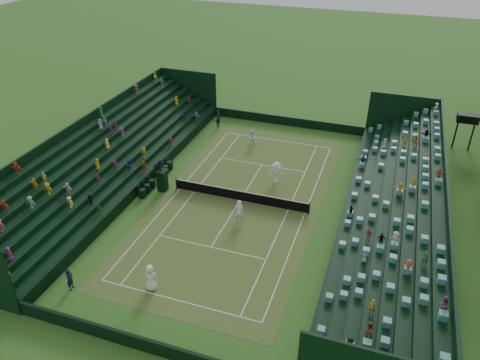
{
  "coord_description": "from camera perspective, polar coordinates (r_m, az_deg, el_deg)",
  "views": [
    {
      "loc": [
        10.52,
        -30.5,
        21.53
      ],
      "look_at": [
        0.0,
        0.0,
        2.0
      ],
      "focal_mm": 35.0,
      "sensor_mm": 36.0,
      "label": 1
    }
  ],
  "objects": [
    {
      "name": "courtside_chairs",
      "position": [
        41.63,
        -10.17,
        0.19
      ],
      "size": [
        0.52,
        5.49,
        1.14
      ],
      "color": "black",
      "rests_on": "ground"
    },
    {
      "name": "line_judge_north",
      "position": [
        51.32,
        -2.66,
        7.52
      ],
      "size": [
        0.47,
        0.7,
        1.91
      ],
      "primitive_type": "imported",
      "rotation": [
        0.0,
        0.0,
        1.59
      ],
      "color": "black",
      "rests_on": "ground"
    },
    {
      "name": "south_grandstand",
      "position": [
        43.21,
        -16.1,
        2.32
      ],
      "size": [
        6.6,
        32.0,
        4.9
      ],
      "color": "black",
      "rests_on": "ground"
    },
    {
      "name": "perimeter_wall_north",
      "position": [
        52.01,
        5.76,
        7.17
      ],
      "size": [
        17.17,
        0.2,
        1.0
      ],
      "primitive_type": "cube",
      "color": "black",
      "rests_on": "ground"
    },
    {
      "name": "perimeter_wall_west",
      "position": [
        41.64,
        -11.11,
        0.21
      ],
      "size": [
        0.2,
        31.77,
        1.0
      ],
      "primitive_type": "cube",
      "color": "black",
      "rests_on": "ground"
    },
    {
      "name": "scoreboard_tower",
      "position": [
        50.53,
        25.99,
        6.61
      ],
      "size": [
        2.0,
        1.0,
        3.7
      ],
      "color": "black",
      "rests_on": "ground"
    },
    {
      "name": "line_judge_south",
      "position": [
        32.18,
        -20.04,
        -11.27
      ],
      "size": [
        0.48,
        0.64,
        1.6
      ],
      "primitive_type": "imported",
      "rotation": [
        0.0,
        0.0,
        1.75
      ],
      "color": "black",
      "rests_on": "ground"
    },
    {
      "name": "player_far_west",
      "position": [
        47.25,
        1.56,
        5.18
      ],
      "size": [
        0.88,
        0.73,
        1.65
      ],
      "primitive_type": "imported",
      "rotation": [
        0.0,
        0.0,
        -0.14
      ],
      "color": "white",
      "rests_on": "ground"
    },
    {
      "name": "ground",
      "position": [
        38.79,
        -0.0,
        -2.53
      ],
      "size": [
        160.0,
        160.0,
        0.0
      ],
      "primitive_type": "plane",
      "color": "#376A21",
      "rests_on": "ground"
    },
    {
      "name": "court_surface",
      "position": [
        38.79,
        -0.0,
        -2.52
      ],
      "size": [
        12.97,
        26.77,
        0.01
      ],
      "primitive_type": "cube",
      "color": "#346B23",
      "rests_on": "ground"
    },
    {
      "name": "north_grandstand",
      "position": [
        36.53,
        19.18,
        -3.96
      ],
      "size": [
        6.6,
        32.0,
        4.9
      ],
      "color": "black",
      "rests_on": "ground"
    },
    {
      "name": "player_far_east",
      "position": [
        40.89,
        4.47,
        0.95
      ],
      "size": [
        1.47,
        1.12,
        2.0
      ],
      "primitive_type": "imported",
      "rotation": [
        0.0,
        0.0,
        0.32
      ],
      "color": "white",
      "rests_on": "ground"
    },
    {
      "name": "player_near_east",
      "position": [
        35.79,
        -0.09,
        -3.82
      ],
      "size": [
        0.76,
        0.53,
        2.0
      ],
      "primitive_type": "imported",
      "rotation": [
        0.0,
        0.0,
        3.22
      ],
      "color": "white",
      "rests_on": "ground"
    },
    {
      "name": "perimeter_wall_east",
      "position": [
        37.11,
        12.52,
        -4.2
      ],
      "size": [
        0.2,
        31.77,
        1.0
      ],
      "primitive_type": "cube",
      "color": "black",
      "rests_on": "ground"
    },
    {
      "name": "umpire_chair",
      "position": [
        40.07,
        -9.5,
        0.29
      ],
      "size": [
        0.92,
        0.92,
        2.9
      ],
      "color": "black",
      "rests_on": "ground"
    },
    {
      "name": "perimeter_wall_south",
      "position": [
        27.69,
        -11.42,
        -19.1
      ],
      "size": [
        17.17,
        0.2,
        1.0
      ],
      "primitive_type": "cube",
      "color": "black",
      "rests_on": "ground"
    },
    {
      "name": "player_near_west",
      "position": [
        30.68,
        -10.85,
        -11.61
      ],
      "size": [
        1.02,
        0.75,
        1.93
      ],
      "primitive_type": "imported",
      "rotation": [
        0.0,
        0.0,
        3.3
      ],
      "color": "white",
      "rests_on": "ground"
    },
    {
      "name": "tennis_net",
      "position": [
        38.5,
        -0.0,
        -1.88
      ],
      "size": [
        11.67,
        0.1,
        1.06
      ],
      "color": "black",
      "rests_on": "ground"
    }
  ]
}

